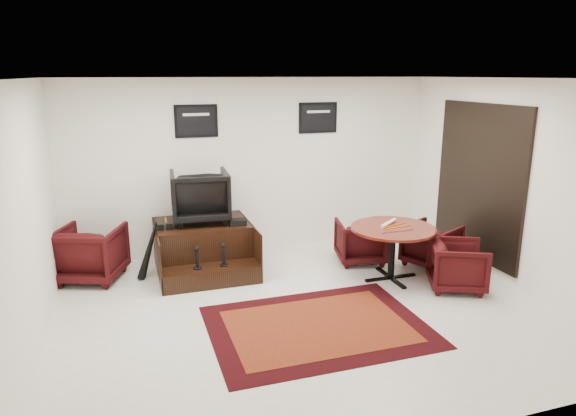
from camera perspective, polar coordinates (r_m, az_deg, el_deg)
The scene contains 16 objects.
ground at distance 6.51m, azimuth 1.94°, elevation -11.28°, with size 6.00×6.00×0.00m, color silver.
room_shell at distance 6.21m, azimuth 5.25°, elevation 4.75°, with size 6.02×5.02×2.81m.
area_rug at distance 6.13m, azimuth 3.33°, elevation -12.99°, with size 2.49×1.86×0.01m.
shine_podium at distance 7.78m, azimuth -9.35°, elevation -4.44°, with size 1.38×1.42×0.71m.
shine_chair at distance 7.69m, azimuth -9.77°, elevation 1.61°, with size 0.83×0.77×0.85m, color black.
shoes_pair at distance 7.55m, azimuth -13.53°, elevation -1.83°, with size 0.23×0.26×0.09m.
polish_kit at distance 7.52m, azimuth -5.61°, elevation -1.57°, with size 0.24×0.17×0.08m, color black.
umbrella_black at distance 7.55m, azimuth -15.27°, elevation -4.59°, with size 0.32×0.12×0.85m, color black, non-canonical shape.
umbrella_hooked at distance 7.63m, azimuth -15.15°, elevation -4.42°, with size 0.31×0.12×0.84m, color black, non-canonical shape.
armchair_side at distance 7.79m, azimuth -21.08°, elevation -4.44°, with size 0.84×0.78×0.86m, color black.
meeting_table at distance 7.35m, azimuth 11.57°, elevation -2.79°, with size 1.18×1.18×0.77m.
table_chair_back at distance 8.05m, azimuth 8.05°, elevation -3.45°, with size 0.71×0.66×0.73m, color black.
table_chair_window at distance 8.12m, azimuth 15.68°, elevation -3.72°, with size 0.70×0.66×0.72m, color black.
table_chair_corner at distance 7.35m, azimuth 18.34°, elevation -5.86°, with size 0.71×0.66×0.73m, color black.
paper_roll at distance 7.42m, azimuth 11.11°, elevation -1.64°, with size 0.05×0.05×0.42m, color white.
table_clutter at distance 7.30m, azimuth 11.97°, elevation -2.14°, with size 0.57×0.38×0.01m.
Camera 1 is at (-2.02, -5.50, 2.85)m, focal length 32.00 mm.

